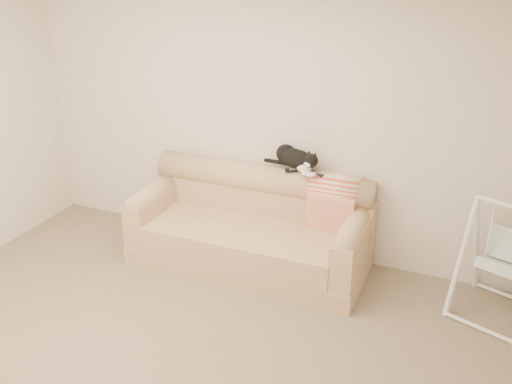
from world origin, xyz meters
TOP-DOWN VIEW (x-y plane):
  - ground_plane at (0.00, 0.00)m, footprint 5.00×5.00m
  - room_shell at (0.00, 0.00)m, footprint 5.04×4.04m
  - sofa at (-0.04, 1.62)m, footprint 2.20×0.93m
  - remote_a at (0.29, 1.85)m, footprint 0.18×0.13m
  - remote_b at (0.50, 1.85)m, footprint 0.17×0.12m
  - tuxedo_cat at (0.29, 1.88)m, footprint 0.59×0.41m
  - throw_blanket at (0.69, 1.84)m, footprint 0.44×0.38m
  - baby_swing at (2.15, 1.61)m, footprint 0.79×0.81m

SIDE VIEW (x-z plane):
  - ground_plane at x=0.00m, z-range 0.00..0.00m
  - sofa at x=-0.04m, z-range -0.10..0.80m
  - baby_swing at x=2.15m, z-range 0.00..1.00m
  - throw_blanket at x=0.69m, z-range 0.44..1.01m
  - remote_b at x=0.50m, z-range 0.90..0.92m
  - remote_a at x=0.29m, z-range 0.90..0.92m
  - tuxedo_cat at x=0.29m, z-range 0.89..1.13m
  - room_shell at x=0.00m, z-range 0.23..2.83m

